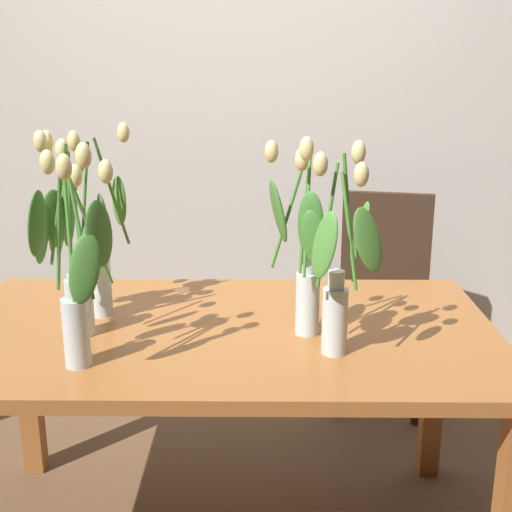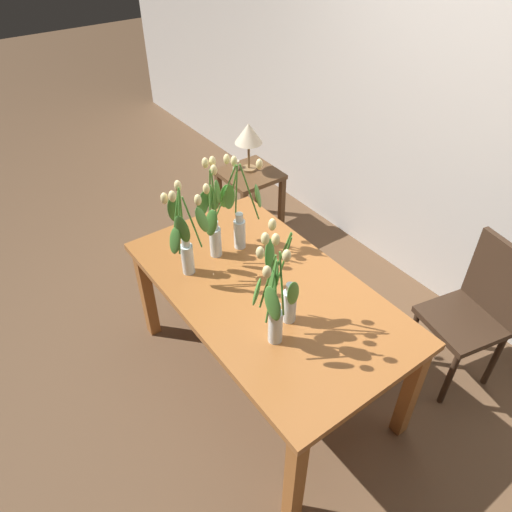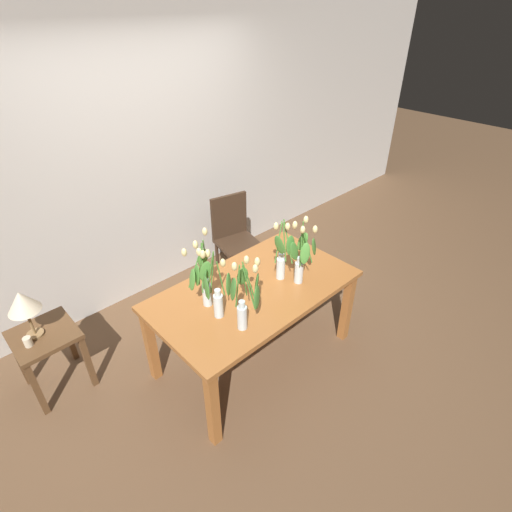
% 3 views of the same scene
% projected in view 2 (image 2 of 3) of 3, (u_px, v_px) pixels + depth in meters
% --- Properties ---
extents(ground_plane, '(18.00, 18.00, 0.00)m').
position_uv_depth(ground_plane, '(264.00, 375.00, 2.97)').
color(ground_plane, brown).
extents(room_wall_rear, '(9.00, 0.10, 2.70)m').
position_uv_depth(room_wall_rear, '(472.00, 110.00, 2.82)').
color(room_wall_rear, beige).
rests_on(room_wall_rear, ground).
extents(dining_table, '(1.60, 0.90, 0.74)m').
position_uv_depth(dining_table, '(266.00, 300.00, 2.57)').
color(dining_table, '#A3602D').
rests_on(dining_table, ground).
extents(tulip_vase_0, '(0.22, 0.25, 0.58)m').
position_uv_depth(tulip_vase_0, '(185.00, 239.00, 2.44)').
color(tulip_vase_0, silver).
rests_on(tulip_vase_0, dining_table).
extents(tulip_vase_1, '(0.21, 0.21, 0.56)m').
position_uv_depth(tulip_vase_1, '(275.00, 311.00, 2.09)').
color(tulip_vase_1, silver).
rests_on(tulip_vase_1, dining_table).
extents(tulip_vase_2, '(0.25, 0.29, 0.58)m').
position_uv_depth(tulip_vase_2, '(236.00, 211.00, 2.65)').
color(tulip_vase_2, silver).
rests_on(tulip_vase_2, dining_table).
extents(tulip_vase_3, '(0.19, 0.19, 0.57)m').
position_uv_depth(tulip_vase_3, '(282.00, 288.00, 2.19)').
color(tulip_vase_3, silver).
rests_on(tulip_vase_3, dining_table).
extents(tulip_vase_4, '(0.22, 0.17, 0.58)m').
position_uv_depth(tulip_vase_4, '(213.00, 224.00, 2.61)').
color(tulip_vase_4, silver).
rests_on(tulip_vase_4, dining_table).
extents(dining_chair, '(0.48, 0.48, 0.93)m').
position_uv_depth(dining_chair, '(477.00, 308.00, 2.69)').
color(dining_chair, '#382619').
rests_on(dining_chair, ground).
extents(side_table, '(0.44, 0.44, 0.55)m').
position_uv_depth(side_table, '(250.00, 185.00, 3.93)').
color(side_table, brown).
rests_on(side_table, ground).
extents(table_lamp, '(0.22, 0.22, 0.40)m').
position_uv_depth(table_lamp, '(249.00, 135.00, 3.70)').
color(table_lamp, olive).
rests_on(table_lamp, side_table).
extents(pillar_candle, '(0.06, 0.06, 0.07)m').
position_uv_depth(pillar_candle, '(236.00, 165.00, 3.87)').
color(pillar_candle, beige).
rests_on(pillar_candle, side_table).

